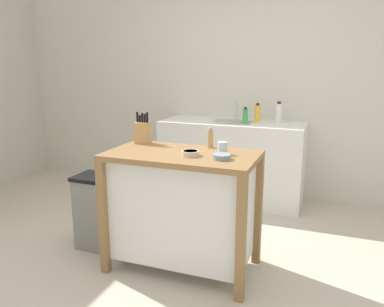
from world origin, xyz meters
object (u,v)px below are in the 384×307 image
(kitchen_island, at_px, (182,205))
(drinking_cup, at_px, (222,148))
(knife_block, at_px, (143,132))
(trash_bin, at_px, (99,212))
(bowl_ceramic_small, at_px, (222,156))
(sink_faucet, at_px, (236,110))
(bowl_ceramic_wide, at_px, (190,153))
(pepper_grinder, at_px, (210,138))
(bottle_hand_soap, at_px, (257,113))
(bottle_spray_cleaner, at_px, (279,113))
(bottle_dish_soap, at_px, (245,116))

(kitchen_island, distance_m, drinking_cup, 0.53)
(knife_block, distance_m, trash_bin, 0.78)
(bowl_ceramic_small, xyz_separation_m, sink_faucet, (-0.37, 1.82, 0.09))
(bowl_ceramic_wide, height_order, trash_bin, bowl_ceramic_wide)
(pepper_grinder, bearing_deg, bottle_hand_soap, 87.17)
(bottle_spray_cleaner, bearing_deg, kitchen_island, -104.06)
(bottle_hand_soap, height_order, bottle_dish_soap, bottle_hand_soap)
(pepper_grinder, bearing_deg, trash_bin, -168.83)
(knife_block, height_order, bottle_dish_soap, knife_block)
(bowl_ceramic_small, height_order, drinking_cup, drinking_cup)
(pepper_grinder, relative_size, bottle_spray_cleaner, 0.70)
(bowl_ceramic_small, xyz_separation_m, trash_bin, (-1.10, 0.14, -0.60))
(bowl_ceramic_wide, xyz_separation_m, sink_faucet, (-0.14, 1.80, 0.09))
(bowl_ceramic_small, height_order, bottle_spray_cleaner, bottle_spray_cleaner)
(drinking_cup, xyz_separation_m, bottle_hand_soap, (-0.08, 1.61, 0.05))
(bottle_dish_soap, height_order, bottle_spray_cleaner, bottle_spray_cleaner)
(knife_block, xyz_separation_m, drinking_cup, (0.70, -0.14, -0.05))
(sink_faucet, bearing_deg, pepper_grinder, -82.98)
(bowl_ceramic_wide, relative_size, bottle_dish_soap, 0.72)
(drinking_cup, bearing_deg, kitchen_island, -166.61)
(kitchen_island, height_order, drinking_cup, drinking_cup)
(bowl_ceramic_wide, height_order, bottle_dish_soap, bottle_dish_soap)
(kitchen_island, xyz_separation_m, bottle_dish_soap, (0.10, 1.55, 0.47))
(bowl_ceramic_small, bearing_deg, bottle_spray_cleaner, 86.51)
(knife_block, height_order, bowl_ceramic_wide, knife_block)
(bowl_ceramic_wide, bearing_deg, pepper_grinder, 81.33)
(kitchen_island, height_order, sink_faucet, sink_faucet)
(kitchen_island, bearing_deg, pepper_grinder, 60.81)
(knife_block, height_order, drinking_cup, knife_block)
(bottle_spray_cleaner, bearing_deg, bowl_ceramic_wide, -100.87)
(knife_block, distance_m, bottle_dish_soap, 1.45)
(pepper_grinder, distance_m, bottle_dish_soap, 1.31)
(bowl_ceramic_small, bearing_deg, knife_block, 159.19)
(bowl_ceramic_small, relative_size, bottle_dish_soap, 0.71)
(kitchen_island, bearing_deg, trash_bin, 175.75)
(drinking_cup, xyz_separation_m, sink_faucet, (-0.33, 1.67, 0.06))
(knife_block, distance_m, bowl_ceramic_small, 0.80)
(knife_block, bearing_deg, bottle_hand_soap, 66.88)
(sink_faucet, distance_m, bottle_spray_cleaner, 0.48)
(bowl_ceramic_wide, relative_size, bottle_hand_soap, 0.60)
(pepper_grinder, distance_m, sink_faucet, 1.51)
(pepper_grinder, distance_m, bottle_spray_cleaner, 1.50)
(knife_block, xyz_separation_m, bottle_dish_soap, (0.52, 1.35, -0.02))
(knife_block, height_order, trash_bin, knife_block)
(kitchen_island, xyz_separation_m, bottle_spray_cleaner, (0.43, 1.71, 0.50))
(bowl_ceramic_small, height_order, sink_faucet, sink_faucet)
(bowl_ceramic_small, bearing_deg, pepper_grinder, 120.14)
(pepper_grinder, relative_size, bottle_dish_soap, 0.92)
(bottle_spray_cleaner, bearing_deg, sink_faucet, 176.68)
(kitchen_island, distance_m, sink_faucet, 1.81)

